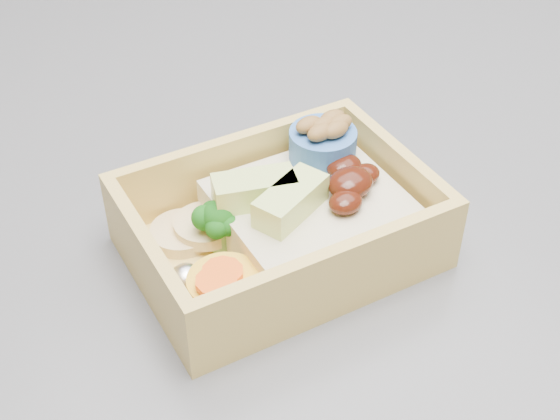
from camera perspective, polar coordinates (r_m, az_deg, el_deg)
bento_box at (r=0.43m, az=0.51°, el=-0.71°), size 0.18×0.14×0.06m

